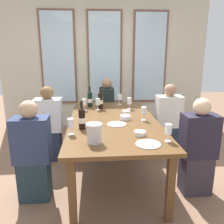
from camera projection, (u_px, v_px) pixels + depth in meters
ground_plane at (113, 172)px, 3.16m from camera, size 12.00×12.00×0.00m
back_wall_with_windows at (105, 58)px, 4.88m from camera, size 4.30×0.10×2.90m
dining_table at (113, 125)px, 2.99m from camera, size 1.10×2.12×0.74m
white_plate_0 at (117, 124)px, 2.78m from camera, size 0.23×0.23×0.01m
white_plate_1 at (148, 144)px, 2.19m from camera, size 0.24×0.24×0.01m
metal_pitcher at (94, 133)px, 2.21m from camera, size 0.16×0.16×0.19m
wine_bottle_0 at (100, 100)px, 3.53m from camera, size 0.08×0.08×0.33m
wine_bottle_1 at (90, 99)px, 3.64m from camera, size 0.08×0.08×0.32m
wine_bottle_2 at (82, 118)px, 2.60m from camera, size 0.08×0.08×0.32m
tasting_bowl_0 at (126, 112)px, 3.23m from camera, size 0.11×0.11×0.05m
tasting_bowl_1 at (140, 133)px, 2.43m from camera, size 0.12×0.12×0.05m
tasting_bowl_2 at (125, 117)px, 2.99m from camera, size 0.14×0.14×0.05m
wine_glass_0 at (84, 103)px, 3.42m from camera, size 0.07×0.07×0.17m
wine_glass_1 at (168, 130)px, 2.24m from camera, size 0.07×0.07×0.17m
wine_glass_2 at (144, 111)px, 2.93m from camera, size 0.07×0.07×0.17m
wine_glass_3 at (71, 123)px, 2.43m from camera, size 0.07×0.07×0.17m
wine_glass_4 at (98, 102)px, 3.44m from camera, size 0.07×0.07×0.17m
wine_glass_5 at (120, 98)px, 3.79m from camera, size 0.07×0.07×0.17m
wine_glass_6 at (129, 101)px, 3.50m from camera, size 0.07×0.07×0.17m
wine_glass_7 at (101, 99)px, 3.67m from camera, size 0.07×0.07×0.17m
seated_person_0 at (33, 154)px, 2.49m from camera, size 0.38×0.24×1.11m
seated_person_1 at (198, 149)px, 2.60m from camera, size 0.38×0.24×1.11m
seated_person_2 at (49, 126)px, 3.43m from camera, size 0.38×0.24×1.11m
seated_person_3 at (168, 121)px, 3.63m from camera, size 0.38×0.24×1.11m
seated_person_4 at (107, 109)px, 4.38m from camera, size 0.24×0.38×1.11m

